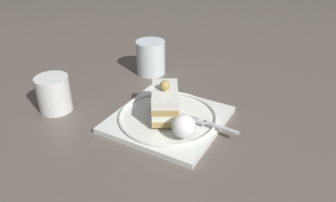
{
  "coord_description": "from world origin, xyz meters",
  "views": [
    {
      "loc": [
        0.49,
        0.15,
        0.35
      ],
      "look_at": [
        -0.02,
        0.01,
        0.05
      ],
      "focal_mm": 35.23,
      "sensor_mm": 36.0,
      "label": 1
    }
  ],
  "objects_px": {
    "cake_slice": "(167,102)",
    "drink_glass_far": "(151,59)",
    "whipped_cream_dollop": "(184,126)",
    "fork": "(209,125)",
    "drink_glass_near": "(53,96)",
    "dessert_plate": "(168,118)"
  },
  "relations": [
    {
      "from": "cake_slice",
      "to": "drink_glass_far",
      "type": "relative_size",
      "value": 1.3
    },
    {
      "from": "whipped_cream_dollop",
      "to": "fork",
      "type": "bearing_deg",
      "value": 139.12
    },
    {
      "from": "drink_glass_near",
      "to": "whipped_cream_dollop",
      "type": "bearing_deg",
      "value": 82.64
    },
    {
      "from": "drink_glass_far",
      "to": "whipped_cream_dollop",
      "type": "bearing_deg",
      "value": 29.37
    },
    {
      "from": "dessert_plate",
      "to": "drink_glass_far",
      "type": "height_order",
      "value": "drink_glass_far"
    },
    {
      "from": "dessert_plate",
      "to": "whipped_cream_dollop",
      "type": "xyz_separation_m",
      "value": [
        0.06,
        0.04,
        0.03
      ]
    },
    {
      "from": "fork",
      "to": "drink_glass_far",
      "type": "distance_m",
      "value": 0.29
    },
    {
      "from": "dessert_plate",
      "to": "drink_glass_near",
      "type": "relative_size",
      "value": 3.31
    },
    {
      "from": "cake_slice",
      "to": "fork",
      "type": "bearing_deg",
      "value": 78.8
    },
    {
      "from": "dessert_plate",
      "to": "drink_glass_far",
      "type": "distance_m",
      "value": 0.23
    },
    {
      "from": "fork",
      "to": "drink_glass_near",
      "type": "distance_m",
      "value": 0.31
    },
    {
      "from": "whipped_cream_dollop",
      "to": "fork",
      "type": "xyz_separation_m",
      "value": [
        -0.04,
        0.04,
        -0.02
      ]
    },
    {
      "from": "fork",
      "to": "drink_glass_near",
      "type": "xyz_separation_m",
      "value": [
        0.01,
        -0.31,
        0.01
      ]
    },
    {
      "from": "cake_slice",
      "to": "dessert_plate",
      "type": "bearing_deg",
      "value": 64.41
    },
    {
      "from": "fork",
      "to": "drink_glass_near",
      "type": "bearing_deg",
      "value": -88.61
    },
    {
      "from": "cake_slice",
      "to": "whipped_cream_dollop",
      "type": "relative_size",
      "value": 2.56
    },
    {
      "from": "cake_slice",
      "to": "drink_glass_near",
      "type": "bearing_deg",
      "value": -83.94
    },
    {
      "from": "cake_slice",
      "to": "fork",
      "type": "relative_size",
      "value": 1.03
    },
    {
      "from": "cake_slice",
      "to": "whipped_cream_dollop",
      "type": "bearing_deg",
      "value": 38.13
    },
    {
      "from": "fork",
      "to": "whipped_cream_dollop",
      "type": "bearing_deg",
      "value": -40.88
    },
    {
      "from": "dessert_plate",
      "to": "drink_glass_near",
      "type": "bearing_deg",
      "value": -84.32
    },
    {
      "from": "whipped_cream_dollop",
      "to": "fork",
      "type": "relative_size",
      "value": 0.4
    }
  ]
}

